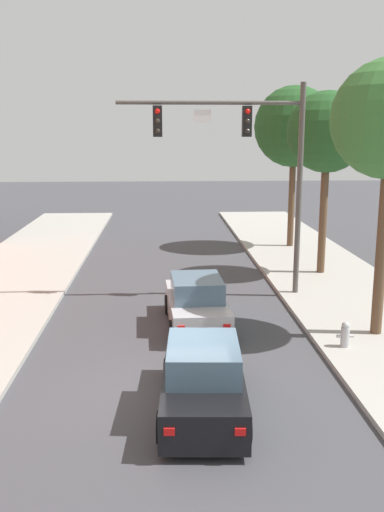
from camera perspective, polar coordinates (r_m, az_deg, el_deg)
ground_plane at (r=13.30m, az=-1.42°, el=-14.15°), size 120.00×120.00×0.00m
traffic_signal_mast at (r=20.21m, az=5.77°, el=10.58°), size 6.55×0.38×7.50m
car_lead_silver at (r=17.64m, az=0.44°, el=-4.85°), size 1.97×4.30×1.60m
car_following_black at (r=12.43m, az=1.12°, el=-12.42°), size 2.02×4.32×1.60m
fire_hydrant at (r=16.24m, az=15.21°, el=-7.63°), size 0.48×0.24×0.72m
street_tree_second at (r=23.94m, az=13.50°, el=11.98°), size 3.28×3.28×7.47m
street_tree_third at (r=29.56m, az=10.29°, el=12.69°), size 4.05×4.05×8.13m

